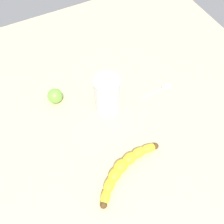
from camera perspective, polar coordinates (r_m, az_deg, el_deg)
The scene contains 5 objects.
wooden_tabletop at distance 77.17cm, azimuth -1.50°, elevation -6.38°, with size 120.00×120.00×3.00cm, color #C9AE8C.
banana at distance 70.65cm, azimuth 2.56°, elevation -11.56°, with size 20.82×10.26×3.23cm.
smoothie_glass at distance 77.53cm, azimuth -0.97°, elevation 3.50°, with size 7.32×7.32×11.65cm.
lime_fruit at distance 83.02cm, azimuth -11.77°, elevation 3.29°, with size 4.50×4.50×4.50cm, color #75C142.
teaspoon at distance 87.18cm, azimuth 10.95°, elevation 4.99°, with size 11.26×2.59×0.80cm.
Camera 1 is at (14.44, 32.77, 69.86)cm, focal length 44.02 mm.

